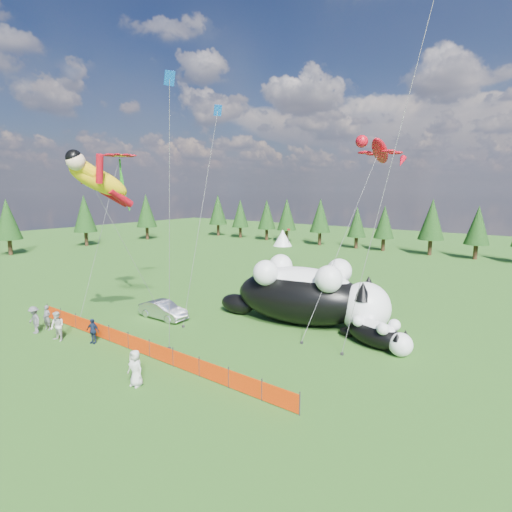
% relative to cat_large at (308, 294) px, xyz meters
% --- Properties ---
extents(ground, '(160.00, 160.00, 0.00)m').
position_rel_cat_large_xyz_m(ground, '(-5.38, -7.58, -2.22)').
color(ground, '#10390A').
rests_on(ground, ground).
extents(safety_fence, '(22.06, 0.06, 1.10)m').
position_rel_cat_large_xyz_m(safety_fence, '(-5.38, -10.58, -1.72)').
color(safety_fence, '#262626').
rests_on(safety_fence, ground).
extents(tree_line, '(90.00, 4.00, 8.00)m').
position_rel_cat_large_xyz_m(tree_line, '(-5.38, 37.42, 1.78)').
color(tree_line, black).
rests_on(tree_line, ground).
extents(festival_tents, '(50.00, 3.20, 2.80)m').
position_rel_cat_large_xyz_m(festival_tents, '(5.62, 32.42, -0.82)').
color(festival_tents, white).
rests_on(festival_tents, ground).
extents(cat_large, '(12.86, 6.36, 4.68)m').
position_rel_cat_large_xyz_m(cat_large, '(0.00, 0.00, 0.00)').
color(cat_large, black).
rests_on(cat_large, ground).
extents(cat_small, '(5.09, 2.85, 1.88)m').
position_rel_cat_large_xyz_m(cat_small, '(5.58, -1.25, -1.33)').
color(cat_small, black).
rests_on(cat_small, ground).
extents(car, '(4.09, 1.57, 1.33)m').
position_rel_cat_large_xyz_m(car, '(-9.24, -5.48, -1.56)').
color(car, silver).
rests_on(car, ground).
extents(spectator_a, '(0.71, 0.56, 1.73)m').
position_rel_cat_large_xyz_m(spectator_a, '(-13.74, -11.87, -1.36)').
color(spectator_a, '#55555A').
rests_on(spectator_a, ground).
extents(spectator_b, '(1.00, 0.67, 1.92)m').
position_rel_cat_large_xyz_m(spectator_b, '(-11.12, -12.48, -1.26)').
color(spectator_b, beige).
rests_on(spectator_b, ground).
extents(spectator_c, '(1.03, 0.72, 1.60)m').
position_rel_cat_large_xyz_m(spectator_c, '(-8.98, -11.34, -1.42)').
color(spectator_c, '#16213C').
rests_on(spectator_c, ground).
extents(spectator_d, '(1.21, 0.63, 1.87)m').
position_rel_cat_large_xyz_m(spectator_d, '(-13.71, -12.72, -1.29)').
color(spectator_d, '#55555A').
rests_on(spectator_d, ground).
extents(spectator_e, '(0.95, 0.67, 1.84)m').
position_rel_cat_large_xyz_m(spectator_e, '(-2.19, -13.15, -1.30)').
color(spectator_e, beige).
rests_on(spectator_e, ground).
extents(superhero_kite, '(4.84, 7.33, 12.60)m').
position_rel_cat_large_xyz_m(superhero_kite, '(-9.69, -9.79, 7.89)').
color(superhero_kite, yellow).
rests_on(superhero_kite, ground).
extents(gecko_kite, '(4.03, 12.45, 15.32)m').
position_rel_cat_large_xyz_m(gecko_kite, '(2.62, 5.65, 10.13)').
color(gecko_kite, '#B60917').
rests_on(gecko_kite, ground).
extents(flower_kite, '(3.37, 6.61, 13.01)m').
position_rel_cat_large_xyz_m(flower_kite, '(-14.15, -5.14, 9.79)').
color(flower_kite, '#B60917').
rests_on(flower_kite, ground).
extents(diamond_kite_a, '(0.67, 4.67, 16.09)m').
position_rel_cat_large_xyz_m(diamond_kite_a, '(-6.72, -2.05, 12.29)').
color(diamond_kite_a, '#0B4FB0').
rests_on(diamond_kite_a, ground).
extents(diamond_kite_c, '(2.21, 1.51, 15.72)m').
position_rel_cat_large_xyz_m(diamond_kite_c, '(-2.57, -10.04, 11.94)').
color(diamond_kite_c, '#0B4FB0').
rests_on(diamond_kite_c, ground).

